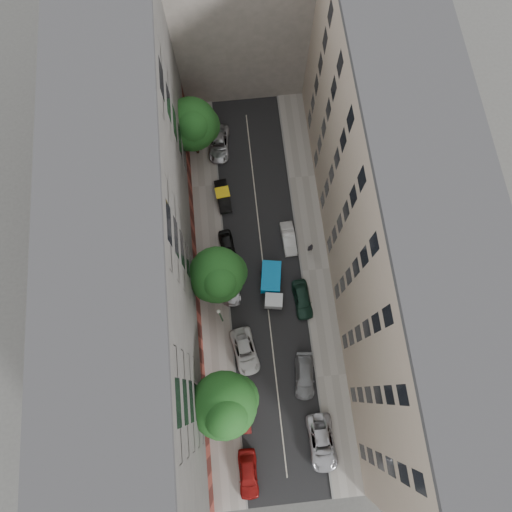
{
  "coord_description": "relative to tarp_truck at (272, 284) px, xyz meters",
  "views": [
    {
      "loc": [
        -2.14,
        -12.0,
        47.04
      ],
      "look_at": [
        -0.85,
        0.4,
        6.0
      ],
      "focal_mm": 32.0,
      "sensor_mm": 36.0,
      "label": 1
    }
  ],
  "objects": [
    {
      "name": "car_right_0",
      "position": [
        3.01,
        -15.62,
        -0.47
      ],
      "size": [
        2.57,
        5.39,
        1.48
      ],
      "primitive_type": "imported",
      "rotation": [
        0.0,
        0.0,
        0.02
      ],
      "color": "#B3B2B7",
      "rests_on": "ground"
    },
    {
      "name": "sidewalk_left",
      "position": [
        -6.09,
        1.38,
        -1.14
      ],
      "size": [
        3.0,
        44.0,
        0.15
      ],
      "primitive_type": "cube",
      "color": "gray",
      "rests_on": "ground"
    },
    {
      "name": "car_left_4",
      "position": [
        -4.19,
        4.78,
        -0.57
      ],
      "size": [
        2.0,
        3.93,
        1.28
      ],
      "primitive_type": "imported",
      "rotation": [
        0.0,
        0.0,
        0.13
      ],
      "color": "black",
      "rests_on": "ground"
    },
    {
      "name": "tarp_truck",
      "position": [
        0.0,
        0.0,
        0.0
      ],
      "size": [
        2.61,
        5.03,
        2.2
      ],
      "rotation": [
        0.0,
        0.0,
        -0.16
      ],
      "color": "black",
      "rests_on": "ground"
    },
    {
      "name": "car_right_2",
      "position": [
        3.01,
        -1.78,
        -0.49
      ],
      "size": [
        1.96,
        4.33,
        1.44
      ],
      "primitive_type": "imported",
      "rotation": [
        0.0,
        0.0,
        0.06
      ],
      "color": "#142F23",
      "rests_on": "ground"
    },
    {
      "name": "ground",
      "position": [
        -0.59,
        1.38,
        -1.21
      ],
      "size": [
        120.0,
        120.0,
        0.0
      ],
      "primitive_type": "plane",
      "color": "#4C4C49",
      "rests_on": "ground"
    },
    {
      "name": "car_left_3",
      "position": [
        -4.09,
        0.66,
        -0.53
      ],
      "size": [
        2.38,
        4.91,
        1.38
      ],
      "primitive_type": "imported",
      "rotation": [
        0.0,
        0.0,
        -0.1
      ],
      "color": "silver",
      "rests_on": "ground"
    },
    {
      "name": "road_surface",
      "position": [
        -0.59,
        1.38,
        -1.2
      ],
      "size": [
        8.0,
        44.0,
        0.02
      ],
      "primitive_type": "cube",
      "color": "black",
      "rests_on": "ground"
    },
    {
      "name": "car_left_6",
      "position": [
        -4.09,
        17.23,
        -0.53
      ],
      "size": [
        2.78,
        5.13,
        1.37
      ],
      "primitive_type": "imported",
      "rotation": [
        0.0,
        0.0,
        -0.11
      ],
      "color": "#B7B7BC",
      "rests_on": "ground"
    },
    {
      "name": "building_left",
      "position": [
        -11.59,
        1.38,
        8.79
      ],
      "size": [
        8.0,
        44.0,
        20.0
      ],
      "primitive_type": "cube",
      "color": "#4D4A48",
      "rests_on": "ground"
    },
    {
      "name": "car_right_1",
      "position": [
        2.21,
        -9.42,
        -0.55
      ],
      "size": [
        2.37,
        4.75,
        1.33
      ],
      "primitive_type": "imported",
      "rotation": [
        0.0,
        0.0,
        -0.11
      ],
      "color": "slate",
      "rests_on": "ground"
    },
    {
      "name": "car_left_1",
      "position": [
        -4.19,
        -12.02,
        -0.51
      ],
      "size": [
        1.59,
        4.29,
        1.4
      ],
      "primitive_type": "imported",
      "rotation": [
        0.0,
        0.0,
        -0.02
      ],
      "color": "#4E110F",
      "rests_on": "ground"
    },
    {
      "name": "building_right",
      "position": [
        10.41,
        1.38,
        8.79
      ],
      "size": [
        8.0,
        44.0,
        20.0
      ],
      "primitive_type": "cube",
      "color": "tan",
      "rests_on": "ground"
    },
    {
      "name": "lamp_post",
      "position": [
        -5.39,
        -3.03,
        2.44
      ],
      "size": [
        0.36,
        0.36,
        5.57
      ],
      "color": "#175023",
      "rests_on": "sidewalk_left"
    },
    {
      "name": "pedestrian",
      "position": [
        4.57,
        3.6,
        -0.2
      ],
      "size": [
        0.68,
        0.5,
        1.73
      ],
      "primitive_type": "imported",
      "rotation": [
        0.0,
        0.0,
        3.29
      ],
      "color": "black",
      "rests_on": "sidewalk_right"
    },
    {
      "name": "tree_mid",
      "position": [
        -5.15,
        0.27,
        4.46
      ],
      "size": [
        5.6,
        5.37,
        8.45
      ],
      "color": "#382619",
      "rests_on": "sidewalk_left"
    },
    {
      "name": "car_right_3",
      "position": [
        2.43,
        4.98,
        -0.58
      ],
      "size": [
        1.53,
        3.91,
        1.27
      ],
      "primitive_type": "imported",
      "rotation": [
        0.0,
        0.0,
        0.05
      ],
      "color": "silver",
      "rests_on": "ground"
    },
    {
      "name": "tree_near",
      "position": [
        -5.38,
        -11.3,
        6.06
      ],
      "size": [
        5.81,
        5.61,
        10.47
      ],
      "color": "#382619",
      "rests_on": "sidewalk_left"
    },
    {
      "name": "car_left_2",
      "position": [
        -3.39,
        -6.42,
        -0.55
      ],
      "size": [
        2.95,
        5.08,
        1.33
      ],
      "primitive_type": "imported",
      "rotation": [
        0.0,
        0.0,
        0.16
      ],
      "color": "silver",
      "rests_on": "ground"
    },
    {
      "name": "car_left_0",
      "position": [
        -4.19,
        -17.62,
        -0.46
      ],
      "size": [
        1.84,
        4.43,
        1.5
      ],
      "primitive_type": "imported",
      "rotation": [
        0.0,
        0.0,
        -0.01
      ],
      "color": "maroon",
      "rests_on": "ground"
    },
    {
      "name": "car_left_5",
      "position": [
        -4.19,
        10.68,
        -0.57
      ],
      "size": [
        1.78,
        4.04,
        1.29
      ],
      "primitive_type": "imported",
      "rotation": [
        0.0,
        0.0,
        0.11
      ],
      "color": "black",
      "rests_on": "ground"
    },
    {
      "name": "sidewalk_right",
      "position": [
        4.91,
        1.38,
        -1.14
      ],
      "size": [
        3.0,
        44.0,
        0.15
      ],
      "primitive_type": "cube",
      "color": "gray",
      "rests_on": "ground"
    },
    {
      "name": "tree_far",
      "position": [
        -6.54,
        16.64,
        4.42
      ],
      "size": [
        5.75,
        5.55,
        8.45
      ],
      "color": "#382619",
      "rests_on": "sidewalk_left"
    }
  ]
}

